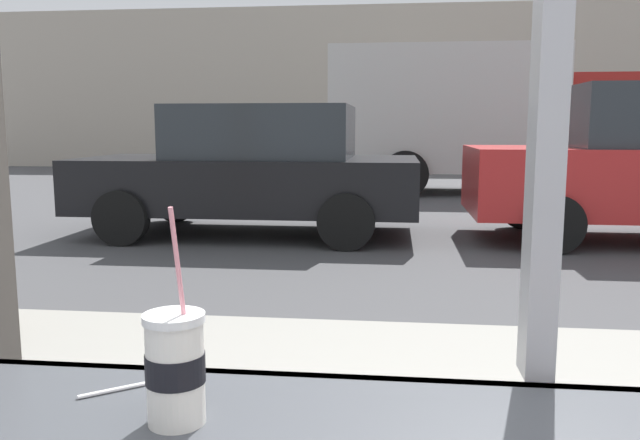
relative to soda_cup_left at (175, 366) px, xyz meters
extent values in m
plane|color=#424244|center=(0.57, 8.17, -1.02)|extent=(60.00, 60.00, 0.00)
cube|color=gray|center=(0.57, 1.77, -0.96)|extent=(16.00, 2.80, 0.11)
cube|color=#2A2C30|center=(0.57, 0.20, -0.10)|extent=(2.10, 0.02, 0.02)
cube|color=#A89E8E|center=(0.57, 20.48, 1.55)|extent=(28.00, 1.20, 5.13)
cylinder|color=silver|center=(0.00, 0.00, -0.01)|extent=(0.08, 0.08, 0.15)
cylinder|color=black|center=(0.00, 0.00, 0.00)|extent=(0.09, 0.09, 0.04)
cylinder|color=black|center=(0.00, 0.00, 0.06)|extent=(0.08, 0.08, 0.01)
cylinder|color=white|center=(0.00, 0.00, 0.07)|extent=(0.09, 0.09, 0.01)
cylinder|color=pink|center=(0.01, -0.01, 0.14)|extent=(0.02, 0.03, 0.20)
cylinder|color=white|center=(-0.11, 0.12, -0.08)|extent=(0.16, 0.12, 0.01)
cube|color=black|center=(-1.50, 7.06, -0.37)|extent=(4.18, 1.90, 0.65)
cube|color=#282D33|center=(-1.31, 7.06, 0.28)|extent=(2.17, 1.67, 0.64)
cylinder|color=black|center=(-0.20, 8.01, -0.70)|extent=(0.64, 0.18, 0.64)
cylinder|color=black|center=(-0.20, 6.12, -0.70)|extent=(0.64, 0.18, 0.64)
cylinder|color=black|center=(-2.80, 8.01, -0.70)|extent=(0.64, 0.18, 0.64)
cylinder|color=black|center=(-2.80, 6.12, -0.70)|extent=(0.64, 0.18, 0.64)
cylinder|color=black|center=(2.03, 7.94, -0.70)|extent=(0.64, 0.18, 0.64)
cylinder|color=black|center=(2.03, 6.19, -0.70)|extent=(0.64, 0.18, 0.64)
cube|color=beige|center=(1.28, 12.70, 0.67)|extent=(4.53, 2.20, 2.47)
cube|color=maroon|center=(4.35, 12.70, 0.38)|extent=(1.90, 2.10, 1.90)
cylinder|color=black|center=(4.35, 13.75, -0.57)|extent=(0.90, 0.24, 0.90)
cylinder|color=black|center=(4.35, 11.65, -0.57)|extent=(0.90, 0.24, 0.90)
cylinder|color=black|center=(0.52, 13.80, -0.57)|extent=(0.90, 0.24, 0.90)
cylinder|color=black|center=(0.52, 11.60, -0.57)|extent=(0.90, 0.24, 0.90)
camera|label=1|loc=(0.31, -0.86, 0.35)|focal=36.05mm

